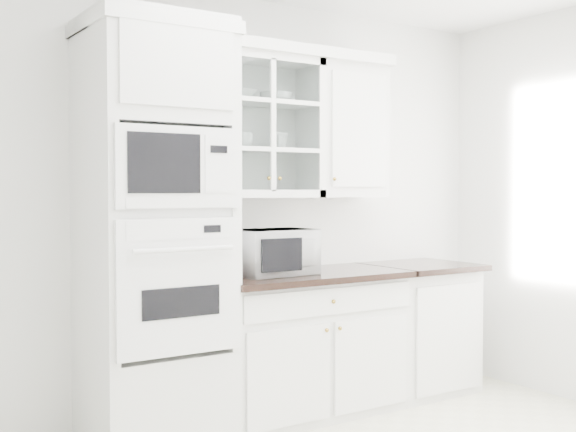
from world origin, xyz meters
TOP-DOWN VIEW (x-y plane):
  - room_shell at (0.00, 0.43)m, footprint 4.00×3.50m
  - oven_column at (-0.75, 1.42)m, footprint 0.76×0.68m
  - base_cabinet_run at (0.28, 1.45)m, footprint 1.32×0.67m
  - extra_base_cabinet at (1.28, 1.45)m, footprint 0.72×0.67m
  - upper_cabinet_glass at (0.03, 1.58)m, footprint 0.80×0.33m
  - upper_cabinet_solid at (0.71, 1.58)m, footprint 0.55×0.33m
  - crown_molding at (-0.07, 1.56)m, footprint 2.14×0.38m
  - countertop_microwave at (0.04, 1.44)m, footprint 0.50×0.42m
  - bowl_a at (-0.15, 1.57)m, footprint 0.24×0.24m
  - bowl_b at (0.15, 1.58)m, footprint 0.26×0.26m
  - cup_a at (-0.09, 1.59)m, footprint 0.13×0.13m
  - cup_b at (0.17, 1.57)m, footprint 0.13×0.13m

SIDE VIEW (x-z plane):
  - base_cabinet_run at x=0.28m, z-range 0.00..0.92m
  - extra_base_cabinet at x=1.28m, z-range 0.00..0.92m
  - countertop_microwave at x=0.04m, z-range 0.92..1.20m
  - oven_column at x=-0.75m, z-range 0.00..2.40m
  - cup_a at x=-0.09m, z-range 1.71..1.81m
  - cup_b at x=0.17m, z-range 1.71..1.82m
  - room_shell at x=0.00m, z-range 0.43..3.13m
  - upper_cabinet_glass at x=0.03m, z-range 1.40..2.30m
  - upper_cabinet_solid at x=0.71m, z-range 1.40..2.30m
  - bowl_a at x=-0.15m, z-range 2.01..2.07m
  - bowl_b at x=0.15m, z-range 2.01..2.08m
  - crown_molding at x=-0.07m, z-range 2.30..2.37m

